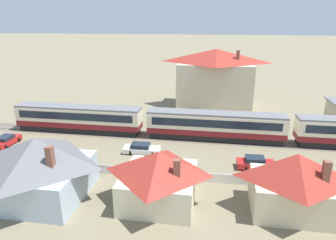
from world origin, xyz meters
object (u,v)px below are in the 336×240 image
Objects in this scene: cottage_red_roof_3 at (295,182)px; passenger_train at (217,125)px; parked_car_red_2 at (6,141)px; station_house_red_roof at (215,78)px; parked_car_white at (141,149)px; cottage_grey_roof at (38,167)px; parked_car_red at (255,163)px; cottage_red_roof_2 at (159,176)px.

passenger_train is at bearing 112.91° from cottage_red_roof_3.
cottage_red_roof_3 is 35.50m from parked_car_red_2.
passenger_train is at bearing -87.71° from station_house_red_roof.
cottage_grey_roof is at bearing -124.89° from parked_car_white.
parked_car_red is at bearing 105.86° from cottage_red_roof_3.
parked_car_red is 1.01× the size of parked_car_red_2.
cottage_grey_roof is 11.21m from cottage_red_roof_2.
parked_car_red reaches higher than parked_car_white.
cottage_red_roof_2 is 24.56m from parked_car_red_2.
cottage_grey_roof reaches higher than cottage_red_roof_2.
parked_car_white is at bearing -85.96° from parked_car_red_2.
passenger_train is 16.69m from cottage_red_roof_2.
cottage_grey_roof is at bearing -134.11° from passenger_train.
station_house_red_roof is 33.12m from cottage_red_roof_3.
passenger_train is at bearing 72.22° from cottage_red_roof_2.
parked_car_white is at bearing 56.94° from cottage_grey_roof.
passenger_train is at bearing 115.88° from parked_car_red.
cottage_grey_roof is 2.13× the size of parked_car_red.
parked_car_red is at bearing -9.79° from parked_car_white.
cottage_grey_roof is at bearing -159.96° from parked_car_red.
cottage_red_roof_2 is (-5.09, -15.89, 0.40)m from passenger_train.
cottage_grey_roof is (-15.59, -33.43, -2.53)m from station_house_red_roof.
parked_car_red is (9.49, 8.01, -1.93)m from cottage_red_roof_2.
station_house_red_roof is 36.97m from cottage_grey_roof.
passenger_train is 28.45m from parked_car_red_2.
cottage_grey_roof is 1.21× the size of cottage_red_roof_3.
parked_car_white is 1.10× the size of parked_car_red_2.
cottage_red_roof_3 is at bearing 3.09° from cottage_grey_roof.
parked_car_red reaches higher than parked_car_red_2.
cottage_grey_roof is 15.60m from parked_car_red_2.
parked_car_red is at bearing 23.29° from cottage_grey_roof.
station_house_red_roof is 1.95× the size of cottage_red_roof_3.
parked_car_red_2 is (-34.24, 9.13, -2.23)m from cottage_red_roof_3.
parked_car_white is at bearing -147.09° from passenger_train.
cottage_grey_roof is at bearing -176.91° from cottage_red_roof_3.
cottage_red_roof_2 is 1.67× the size of parked_car_red_2.
cottage_grey_roof reaches higher than parked_car_white.
parked_car_white is at bearing 148.82° from cottage_red_roof_3.
passenger_train is 11.12m from parked_car_white.
parked_car_red_2 is at bearing 179.52° from parked_car_white.
cottage_red_roof_3 is 8.26m from parked_car_red.
passenger_train is 7.93× the size of cottage_red_roof_3.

